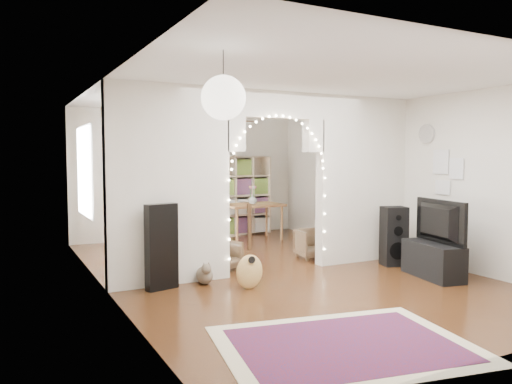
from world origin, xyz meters
name	(u,v)px	position (x,y,z in m)	size (l,w,h in m)	color
floor	(275,271)	(0.00, 0.00, 0.00)	(7.50, 7.50, 0.00)	black
ceiling	(275,91)	(0.00, 0.00, 2.70)	(5.00, 7.50, 0.02)	white
wall_back	(189,174)	(0.00, 3.75, 1.35)	(5.00, 0.02, 2.70)	silver
wall_front	(497,202)	(0.00, -3.75, 1.35)	(5.00, 0.02, 2.70)	silver
wall_left	(104,187)	(-2.50, 0.00, 1.35)	(0.02, 7.50, 2.70)	silver
wall_right	(400,179)	(2.50, 0.00, 1.35)	(0.02, 7.50, 2.70)	silver
divider_wall	(275,177)	(0.00, 0.00, 1.42)	(5.00, 0.20, 2.70)	silver
fairy_lights	(280,169)	(0.00, -0.13, 1.55)	(1.64, 0.04, 1.60)	#FFEABF
window	(84,171)	(-2.47, 1.80, 1.50)	(0.04, 1.20, 1.40)	white
wall_clock	(427,134)	(2.48, -0.60, 2.10)	(0.31, 0.31, 0.03)	white
picture_frames	(446,172)	(2.48, -1.00, 1.50)	(0.02, 0.50, 0.70)	white
paper_lantern	(223,98)	(-1.90, -2.40, 2.25)	(0.40, 0.40, 0.40)	white
ceiling_fan	(222,120)	(0.00, 2.00, 2.40)	(1.10, 1.10, 0.30)	gold
area_rug	(346,345)	(-0.93, -2.94, 0.01)	(2.27, 1.71, 0.02)	maroon
guitar_case	(162,247)	(-1.84, -0.25, 0.56)	(0.43, 0.14, 1.12)	black
acoustic_guitar	(250,258)	(-0.82, -0.77, 0.41)	(0.38, 0.15, 0.95)	tan
tabby_cat	(205,274)	(-1.25, -0.27, 0.13)	(0.27, 0.50, 0.33)	brown
floor_speaker	(394,236)	(1.86, -0.55, 0.47)	(0.44, 0.41, 0.94)	black
media_console	(433,260)	(1.78, -1.43, 0.25)	(0.40, 1.00, 0.50)	black
tv	(434,221)	(1.78, -1.43, 0.81)	(1.07, 0.14, 0.62)	black
bookcase	(233,195)	(0.91, 3.50, 0.88)	(1.71, 0.43, 1.75)	beige
dining_table	(253,207)	(0.99, 2.68, 0.68)	(1.22, 0.82, 0.76)	brown
flower_vase	(253,199)	(0.99, 2.68, 0.85)	(0.18, 0.18, 0.19)	silver
dining_chair_left	(222,256)	(-0.69, 0.40, 0.22)	(0.47, 0.49, 0.44)	#503C28
dining_chair_right	(314,244)	(1.05, 0.51, 0.25)	(0.53, 0.55, 0.50)	#503C28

